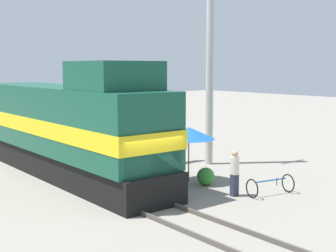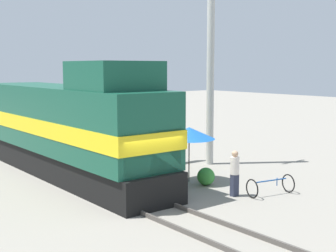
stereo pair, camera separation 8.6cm
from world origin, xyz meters
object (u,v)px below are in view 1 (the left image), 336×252
person_bystander (235,171)px  bicycle (270,185)px  locomotive (70,128)px  utility_pole (210,59)px  vendor_umbrella (189,133)px  billboard_sign (159,112)px

person_bystander → bicycle: (1.19, -0.79, -0.59)m
locomotive → person_bystander: 7.75m
utility_pole → bicycle: utility_pole is taller
locomotive → vendor_umbrella: (3.53, -4.06, -0.07)m
utility_pole → locomotive: bearing=164.9°
vendor_umbrella → utility_pole: bearing=33.9°
locomotive → utility_pole: utility_pole is taller
billboard_sign → bicycle: size_ratio=1.84×
utility_pole → billboard_sign: size_ratio=2.97×
person_bystander → bicycle: size_ratio=0.92×
locomotive → bicycle: 9.10m
person_bystander → billboard_sign: bearing=78.1°
person_bystander → vendor_umbrella: bearing=88.2°
bicycle → locomotive: bearing=42.1°
vendor_umbrella → person_bystander: 3.01m
utility_pole → vendor_umbrella: size_ratio=4.42×
person_bystander → utility_pole: bearing=55.8°
vendor_umbrella → billboard_sign: billboard_sign is taller
locomotive → vendor_umbrella: 5.38m
vendor_umbrella → bicycle: bearing=-72.8°
locomotive → bicycle: size_ratio=7.19×
utility_pole → person_bystander: utility_pole is taller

